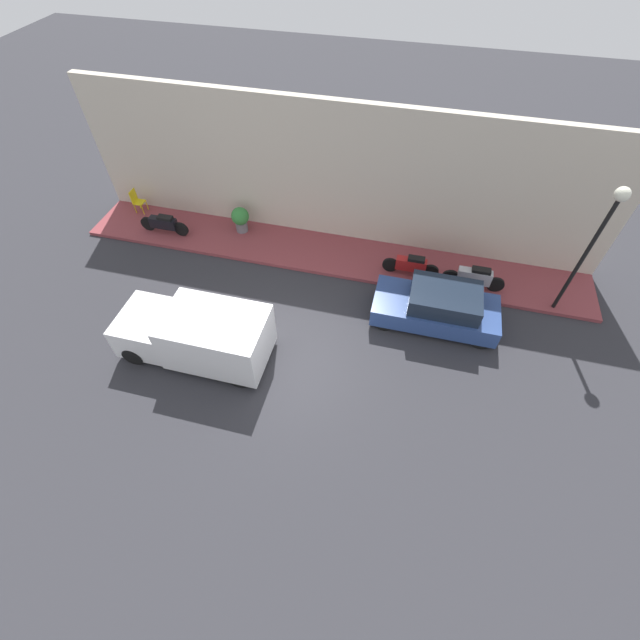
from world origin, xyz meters
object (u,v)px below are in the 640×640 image
object	(u,v)px
cafe_chair	(137,200)
streetlamp	(601,228)
parked_car	(438,307)
delivery_van	(196,334)
scooter_silver	(474,277)
motorcycle_red	(411,265)
motorcycle_black	(164,224)
potted_plant	(240,218)

from	to	relation	value
cafe_chair	streetlamp	bearing A→B (deg)	-95.33
streetlamp	cafe_chair	world-z (taller)	streetlamp
parked_car	delivery_van	xyz separation A→B (m)	(-3.05, 6.86, 0.22)
cafe_chair	scooter_silver	bearing A→B (deg)	-95.20
parked_car	motorcycle_red	bearing A→B (deg)	28.57
motorcycle_black	potted_plant	distance (m)	2.98
cafe_chair	delivery_van	bearing A→B (deg)	-137.89
motorcycle_black	potted_plant	xyz separation A→B (m)	(0.85, -2.85, 0.15)
scooter_silver	motorcycle_black	xyz separation A→B (m)	(0.18, 11.72, -0.04)
motorcycle_black	streetlamp	bearing A→B (deg)	-91.83
streetlamp	cafe_chair	xyz separation A→B (m)	(1.50, 16.14, -2.69)
streetlamp	cafe_chair	size ratio (longest dim) A/B	4.71
scooter_silver	motorcycle_black	bearing A→B (deg)	89.12
delivery_van	streetlamp	size ratio (longest dim) A/B	1.00
cafe_chair	motorcycle_red	bearing A→B (deg)	-95.53
motorcycle_black	potted_plant	bearing A→B (deg)	-73.34
delivery_van	potted_plant	world-z (taller)	delivery_van
motorcycle_black	scooter_silver	bearing A→B (deg)	-90.88
delivery_van	streetlamp	world-z (taller)	streetlamp
motorcycle_black	streetlamp	world-z (taller)	streetlamp
parked_car	scooter_silver	world-z (taller)	parked_car
motorcycle_black	streetlamp	distance (m)	14.69
motorcycle_black	cafe_chair	world-z (taller)	cafe_chair
parked_car	motorcycle_red	world-z (taller)	parked_car
motorcycle_red	scooter_silver	bearing A→B (deg)	-93.44
delivery_van	streetlamp	bearing A→B (deg)	-67.08
motorcycle_black	motorcycle_red	distance (m)	9.56
parked_car	streetlamp	world-z (taller)	streetlamp
delivery_van	scooter_silver	size ratio (longest dim) A/B	2.15
parked_car	delivery_van	world-z (taller)	delivery_van
potted_plant	parked_car	bearing A→B (deg)	-109.82
streetlamp	motorcycle_red	bearing A→B (deg)	85.16
delivery_van	streetlamp	xyz separation A→B (m)	(4.52, -10.69, 2.48)
motorcycle_red	potted_plant	distance (m)	6.77
scooter_silver	cafe_chair	bearing A→B (deg)	84.80
parked_car	cafe_chair	bearing A→B (deg)	76.40
parked_car	cafe_chair	distance (m)	12.66
motorcycle_red	cafe_chair	xyz separation A→B (m)	(1.09, 11.28, 0.10)
parked_car	streetlamp	size ratio (longest dim) A/B	0.87
cafe_chair	parked_car	bearing A→B (deg)	-103.60
streetlamp	potted_plant	world-z (taller)	streetlamp
motorcycle_red	streetlamp	size ratio (longest dim) A/B	0.44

